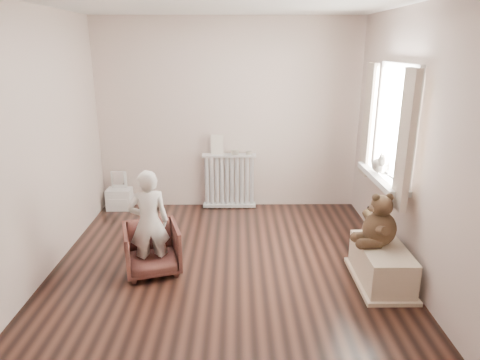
{
  "coord_description": "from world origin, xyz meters",
  "views": [
    {
      "loc": [
        0.12,
        -4.06,
        2.22
      ],
      "look_at": [
        0.15,
        0.45,
        0.8
      ],
      "focal_mm": 32.0,
      "sensor_mm": 36.0,
      "label": 1
    }
  ],
  "objects_px": {
    "armchair": "(152,249)",
    "child": "(149,223)",
    "plush_cat": "(380,165)",
    "toy_bench": "(381,263)",
    "teddy_bear": "(381,216)",
    "radiator": "(229,182)",
    "toy_vanity": "(119,190)"
  },
  "relations": [
    {
      "from": "armchair",
      "to": "child",
      "type": "distance_m",
      "value": 0.31
    },
    {
      "from": "armchair",
      "to": "radiator",
      "type": "bearing_deg",
      "value": 50.43
    },
    {
      "from": "teddy_bear",
      "to": "plush_cat",
      "type": "relative_size",
      "value": 1.8
    },
    {
      "from": "radiator",
      "to": "child",
      "type": "relative_size",
      "value": 0.73
    },
    {
      "from": "toy_bench",
      "to": "teddy_bear",
      "type": "height_order",
      "value": "teddy_bear"
    },
    {
      "from": "radiator",
      "to": "armchair",
      "type": "distance_m",
      "value": 1.96
    },
    {
      "from": "toy_vanity",
      "to": "teddy_bear",
      "type": "height_order",
      "value": "teddy_bear"
    },
    {
      "from": "child",
      "to": "teddy_bear",
      "type": "distance_m",
      "value": 2.24
    },
    {
      "from": "child",
      "to": "teddy_bear",
      "type": "xyz_separation_m",
      "value": [
        2.24,
        -0.12,
        0.11
      ]
    },
    {
      "from": "radiator",
      "to": "toy_vanity",
      "type": "distance_m",
      "value": 1.56
    },
    {
      "from": "toy_vanity",
      "to": "child",
      "type": "distance_m",
      "value": 2.01
    },
    {
      "from": "radiator",
      "to": "teddy_bear",
      "type": "relative_size",
      "value": 1.54
    },
    {
      "from": "teddy_bear",
      "to": "plush_cat",
      "type": "bearing_deg",
      "value": 69.88
    },
    {
      "from": "radiator",
      "to": "child",
      "type": "distance_m",
      "value": 2.01
    },
    {
      "from": "toy_bench",
      "to": "teddy_bear",
      "type": "bearing_deg",
      "value": 118.64
    },
    {
      "from": "child",
      "to": "plush_cat",
      "type": "relative_size",
      "value": 3.8
    },
    {
      "from": "child",
      "to": "plush_cat",
      "type": "height_order",
      "value": "plush_cat"
    },
    {
      "from": "toy_vanity",
      "to": "child",
      "type": "xyz_separation_m",
      "value": [
        0.8,
        -1.83,
        0.28
      ]
    },
    {
      "from": "toy_vanity",
      "to": "toy_bench",
      "type": "relative_size",
      "value": 0.67
    },
    {
      "from": "toy_bench",
      "to": "armchair",
      "type": "bearing_deg",
      "value": 174.16
    },
    {
      "from": "armchair",
      "to": "child",
      "type": "relative_size",
      "value": 0.51
    },
    {
      "from": "toy_bench",
      "to": "toy_vanity",
      "type": "bearing_deg",
      "value": 146.81
    },
    {
      "from": "teddy_bear",
      "to": "armchair",
      "type": "bearing_deg",
      "value": 170.31
    },
    {
      "from": "teddy_bear",
      "to": "toy_bench",
      "type": "bearing_deg",
      "value": -66.67
    },
    {
      "from": "toy_vanity",
      "to": "armchair",
      "type": "xyz_separation_m",
      "value": [
        0.8,
        -1.78,
        -0.03
      ]
    },
    {
      "from": "radiator",
      "to": "armchair",
      "type": "xyz_separation_m",
      "value": [
        -0.76,
        -1.81,
        -0.14
      ]
    },
    {
      "from": "armchair",
      "to": "teddy_bear",
      "type": "distance_m",
      "value": 2.28
    },
    {
      "from": "teddy_bear",
      "to": "plush_cat",
      "type": "distance_m",
      "value": 0.75
    },
    {
      "from": "radiator",
      "to": "toy_vanity",
      "type": "bearing_deg",
      "value": -178.9
    },
    {
      "from": "child",
      "to": "toy_bench",
      "type": "xyz_separation_m",
      "value": [
        2.27,
        -0.18,
        -0.36
      ]
    },
    {
      "from": "child",
      "to": "armchair",
      "type": "bearing_deg",
      "value": -106.78
    },
    {
      "from": "child",
      "to": "plush_cat",
      "type": "bearing_deg",
      "value": 175.74
    }
  ]
}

